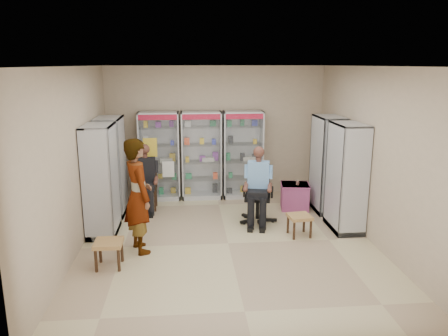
{
  "coord_description": "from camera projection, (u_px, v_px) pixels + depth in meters",
  "views": [
    {
      "loc": [
        -0.69,
        -7.03,
        3.04
      ],
      "look_at": [
        -0.01,
        0.7,
        1.18
      ],
      "focal_mm": 35.0,
      "sensor_mm": 36.0,
      "label": 1
    }
  ],
  "objects": [
    {
      "name": "seated_customer",
      "position": [
        146.0,
        179.0,
        9.17
      ],
      "size": [
        0.44,
        0.6,
        1.34
      ],
      "primitive_type": null,
      "color": "black",
      "rests_on": "floor"
    },
    {
      "name": "seated_shopkeeper",
      "position": [
        258.0,
        187.0,
        8.42
      ],
      "size": [
        0.6,
        0.74,
        1.42
      ],
      "primitive_type": null,
      "rotation": [
        0.0,
        0.0,
        -0.21
      ],
      "color": "#78B5ED",
      "rests_on": "floor"
    },
    {
      "name": "cabinet_back_right",
      "position": [
        243.0,
        155.0,
        10.04
      ],
      "size": [
        0.9,
        0.5,
        2.0
      ],
      "primitive_type": "cube",
      "color": "silver",
      "rests_on": "floor"
    },
    {
      "name": "pink_trunk",
      "position": [
        295.0,
        196.0,
        9.34
      ],
      "size": [
        0.64,
        0.63,
        0.54
      ],
      "primitive_type": "cube",
      "rotation": [
        0.0,
        0.0,
        -0.15
      ],
      "color": "#BE4C7F",
      "rests_on": "floor"
    },
    {
      "name": "standing_man",
      "position": [
        138.0,
        196.0,
        7.08
      ],
      "size": [
        0.69,
        0.81,
        1.9
      ],
      "primitive_type": "imported",
      "rotation": [
        0.0,
        0.0,
        1.98
      ],
      "color": "gray",
      "rests_on": "floor"
    },
    {
      "name": "woven_stool_b",
      "position": [
        109.0,
        254.0,
        6.66
      ],
      "size": [
        0.42,
        0.42,
        0.42
      ],
      "primitive_type": "cube",
      "rotation": [
        0.0,
        0.0,
        -0.0
      ],
      "color": "#9E7A42",
      "rests_on": "floor"
    },
    {
      "name": "cabinet_left_near",
      "position": [
        101.0,
        180.0,
        7.83
      ],
      "size": [
        0.9,
        0.5,
        2.0
      ],
      "primitive_type": "cube",
      "rotation": [
        0.0,
        0.0,
        -1.57
      ],
      "color": "#A6A7AD",
      "rests_on": "floor"
    },
    {
      "name": "office_chair",
      "position": [
        258.0,
        194.0,
        8.5
      ],
      "size": [
        0.73,
        0.73,
        1.12
      ],
      "primitive_type": "cube",
      "rotation": [
        0.0,
        0.0,
        -0.21
      ],
      "color": "black",
      "rests_on": "floor"
    },
    {
      "name": "woven_stool_a",
      "position": [
        299.0,
        225.0,
        7.87
      ],
      "size": [
        0.44,
        0.44,
        0.39
      ],
      "primitive_type": "cube",
      "rotation": [
        0.0,
        0.0,
        0.12
      ],
      "color": "#A27044",
      "rests_on": "floor"
    },
    {
      "name": "cabinet_right_far",
      "position": [
        327.0,
        164.0,
        9.08
      ],
      "size": [
        0.9,
        0.5,
        2.0
      ],
      "primitive_type": "cube",
      "rotation": [
        0.0,
        0.0,
        1.57
      ],
      "color": "#A7A8AE",
      "rests_on": "floor"
    },
    {
      "name": "tea_glass",
      "position": [
        298.0,
        183.0,
        9.21
      ],
      "size": [
        0.07,
        0.07,
        0.1
      ],
      "primitive_type": "cylinder",
      "color": "#611908",
      "rests_on": "pink_trunk"
    },
    {
      "name": "cabinet_left_far",
      "position": [
        111.0,
        166.0,
        8.89
      ],
      "size": [
        0.9,
        0.5,
        2.0
      ],
      "primitive_type": "cube",
      "rotation": [
        0.0,
        0.0,
        -1.57
      ],
      "color": "silver",
      "rests_on": "floor"
    },
    {
      "name": "room_shell",
      "position": [
        228.0,
        131.0,
        7.12
      ],
      "size": [
        5.02,
        6.02,
        3.01
      ],
      "color": "tan",
      "rests_on": "ground"
    },
    {
      "name": "cabinet_right_near",
      "position": [
        346.0,
        178.0,
        8.02
      ],
      "size": [
        0.9,
        0.5,
        2.0
      ],
      "primitive_type": "cube",
      "rotation": [
        0.0,
        0.0,
        1.57
      ],
      "color": "#A1A3A8",
      "rests_on": "floor"
    },
    {
      "name": "wooden_chair",
      "position": [
        147.0,
        188.0,
        9.27
      ],
      "size": [
        0.42,
        0.42,
        0.94
      ],
      "primitive_type": "cube",
      "color": "#2F2012",
      "rests_on": "floor"
    },
    {
      "name": "cabinet_back_left",
      "position": [
        160.0,
        156.0,
        9.87
      ],
      "size": [
        0.9,
        0.5,
        2.0
      ],
      "primitive_type": "cube",
      "color": "silver",
      "rests_on": "floor"
    },
    {
      "name": "cabinet_back_mid",
      "position": [
        201.0,
        155.0,
        9.96
      ],
      "size": [
        0.9,
        0.5,
        2.0
      ],
      "primitive_type": "cube",
      "color": "#ADB1B4",
      "rests_on": "floor"
    },
    {
      "name": "floor",
      "position": [
        228.0,
        243.0,
        7.57
      ],
      "size": [
        6.0,
        6.0,
        0.0
      ],
      "primitive_type": "plane",
      "color": "#C6B789",
      "rests_on": "ground"
    }
  ]
}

